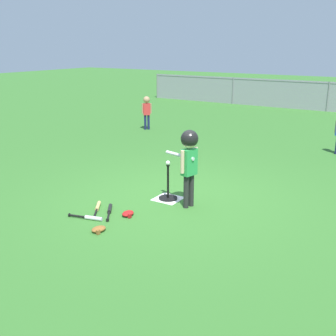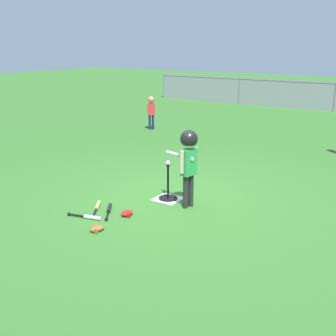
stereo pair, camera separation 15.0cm
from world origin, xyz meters
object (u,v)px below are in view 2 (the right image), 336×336
Objects in this scene: baseball_on_tee at (168,163)px; spare_bat_black at (109,210)px; batting_tee at (168,194)px; glove_near_bats at (127,213)px; fielder_deep_left at (151,108)px; spare_bat_silver at (89,217)px; spare_bat_wood at (97,207)px; batter_child at (189,153)px; glove_by_plate at (97,228)px.

baseball_on_tee reaches higher than spare_bat_black.
batting_tee is 2.54× the size of glove_near_bats.
spare_bat_silver is at bearing -61.73° from fielder_deep_left.
glove_near_bats is at bearing 6.79° from spare_bat_black.
spare_bat_black is at bearing 5.30° from spare_bat_wood.
spare_bat_silver is 1.01× the size of spare_bat_wood.
spare_bat_black is at bearing -137.03° from batter_child.
fielder_deep_left is 1.85× the size of spare_bat_wood.
batting_tee is at bearing 55.10° from spare_bat_wood.
fielder_deep_left is at bearing 120.28° from spare_bat_black.
glove_by_plate is at bearing -46.83° from spare_bat_wood.
batting_tee is 0.48× the size of batter_child.
batting_tee reaches higher than spare_bat_wood.
glove_near_bats reaches higher than spare_bat_silver.
fielder_deep_left is 7.28m from glove_by_plate.
glove_near_bats is at bearing 6.18° from spare_bat_wood.
glove_by_plate reaches higher than spare_bat_black.
baseball_on_tee is at bearing 85.29° from glove_by_plate.
fielder_deep_left is 1.83× the size of spare_bat_silver.
batter_child is at bearing 54.31° from glove_near_bats.
spare_bat_wood is (-0.18, 0.36, 0.00)m from spare_bat_silver.
baseball_on_tee is 0.07× the size of fielder_deep_left.
fielder_deep_left is (-3.76, 4.67, 0.02)m from baseball_on_tee.
batter_child is at bearing 68.21° from glove_by_plate.
glove_near_bats is at bearing 47.37° from spare_bat_silver.
spare_bat_wood is at bearing -124.90° from batting_tee.
batter_child is 1.54m from spare_bat_black.
batting_tee is at bearing 166.17° from batter_child.
batting_tee is 1.61m from glove_by_plate.
baseball_on_tee is at bearing 55.10° from spare_bat_wood.
spare_bat_wood is at bearing -174.70° from spare_bat_black.
spare_bat_black is (3.30, -5.65, -0.63)m from fielder_deep_left.
baseball_on_tee reaches higher than batting_tee.
baseball_on_tee is 1.72m from glove_by_plate.
baseball_on_tee is 0.06× the size of batter_child.
batting_tee is 6.03m from fielder_deep_left.
spare_bat_wood is 0.23m from spare_bat_black.
batter_child is 1.70m from spare_bat_wood.
spare_bat_silver and spare_bat_black have the same top height.
batter_child is 5.34× the size of glove_near_bats.
batter_child reaches higher than glove_near_bats.
batter_child is 5.17× the size of glove_by_plate.
spare_bat_wood is (-1.16, -0.89, -0.87)m from batter_child.
batter_child reaches higher than spare_bat_silver.
batter_child is 1.24× the size of fielder_deep_left.
fielder_deep_left is at bearing 131.46° from batter_child.
spare_bat_silver is 0.39m from spare_bat_black.
baseball_on_tee is 0.13× the size of spare_bat_wood.
spare_bat_silver is at bearing 148.10° from glove_by_plate.
glove_by_plate and glove_near_bats have the same top height.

